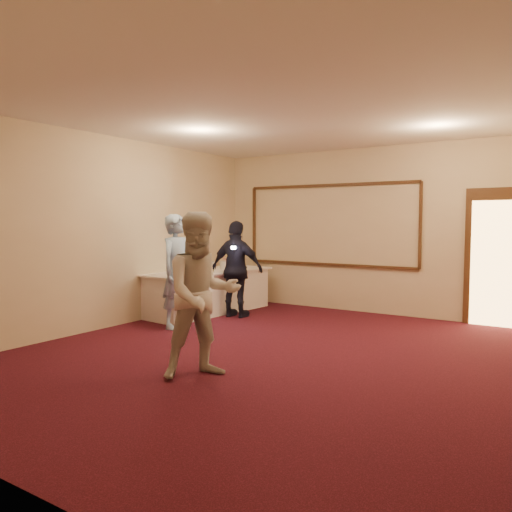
{
  "coord_description": "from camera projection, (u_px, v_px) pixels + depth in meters",
  "views": [
    {
      "loc": [
        3.18,
        -5.23,
        1.67
      ],
      "look_at": [
        -0.88,
        1.04,
        1.15
      ],
      "focal_mm": 35.0,
      "sensor_mm": 36.0,
      "label": 1
    }
  ],
  "objects": [
    {
      "name": "woman",
      "position": [
        202.0,
        295.0,
        5.33
      ],
      "size": [
        1.04,
        1.09,
        1.77
      ],
      "primitive_type": "imported",
      "rotation": [
        0.0,
        0.0,
        0.98
      ],
      "color": "beige",
      "rests_on": "floor"
    },
    {
      "name": "plate_stack_a",
      "position": [
        211.0,
        266.0,
        9.15
      ],
      "size": [
        0.19,
        0.19,
        0.16
      ],
      "color": "white",
      "rests_on": "buffet_table"
    },
    {
      "name": "doorway",
      "position": [
        500.0,
        259.0,
        7.87
      ],
      "size": [
        1.05,
        0.07,
        2.2
      ],
      "color": "#381E10",
      "rests_on": "floor"
    },
    {
      "name": "room_walls",
      "position": [
        270.0,
        192.0,
        6.08
      ],
      "size": [
        6.04,
        7.04,
        3.02
      ],
      "color": "beige",
      "rests_on": "floor"
    },
    {
      "name": "man",
      "position": [
        178.0,
        271.0,
        7.79
      ],
      "size": [
        0.44,
        0.66,
        1.78
      ],
      "primitive_type": "imported",
      "rotation": [
        0.0,
        0.0,
        1.6
      ],
      "color": "#84A6D3",
      "rests_on": "floor"
    },
    {
      "name": "wall_molding",
      "position": [
        329.0,
        225.0,
        9.44
      ],
      "size": [
        3.45,
        0.04,
        1.55
      ],
      "color": "#381E10",
      "rests_on": "room_walls"
    },
    {
      "name": "buffet_table",
      "position": [
        208.0,
        291.0,
        9.14
      ],
      "size": [
        1.27,
        2.68,
        0.77
      ],
      "color": "white",
      "rests_on": "floor"
    },
    {
      "name": "camera_flash",
      "position": [
        233.0,
        248.0,
        8.32
      ],
      "size": [
        0.08,
        0.06,
        0.05
      ],
      "primitive_type": "cube",
      "rotation": [
        0.0,
        0.0,
        0.26
      ],
      "color": "white",
      "rests_on": "guest"
    },
    {
      "name": "plate_stack_b",
      "position": [
        224.0,
        265.0,
        9.36
      ],
      "size": [
        0.19,
        0.19,
        0.16
      ],
      "color": "white",
      "rests_on": "buffet_table"
    },
    {
      "name": "cupcake_stand",
      "position": [
        228.0,
        259.0,
        9.88
      ],
      "size": [
        0.28,
        0.28,
        0.42
      ],
      "color": "#EA6182",
      "rests_on": "buffet_table"
    },
    {
      "name": "tart",
      "position": [
        207.0,
        271.0,
        8.78
      ],
      "size": [
        0.26,
        0.26,
        0.05
      ],
      "color": "white",
      "rests_on": "buffet_table"
    },
    {
      "name": "floor",
      "position": [
        270.0,
        355.0,
        6.22
      ],
      "size": [
        7.0,
        7.0,
        0.0
      ],
      "primitive_type": "plane",
      "color": "black",
      "rests_on": "ground"
    },
    {
      "name": "pavlova_tray",
      "position": [
        186.0,
        269.0,
        8.45
      ],
      "size": [
        0.48,
        0.59,
        0.2
      ],
      "color": "#ABADB2",
      "rests_on": "buffet_table"
    },
    {
      "name": "guest",
      "position": [
        237.0,
        269.0,
        8.66
      ],
      "size": [
        1.02,
        0.51,
        1.68
      ],
      "primitive_type": "imported",
      "rotation": [
        0.0,
        0.0,
        3.24
      ],
      "color": "black",
      "rests_on": "floor"
    }
  ]
}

